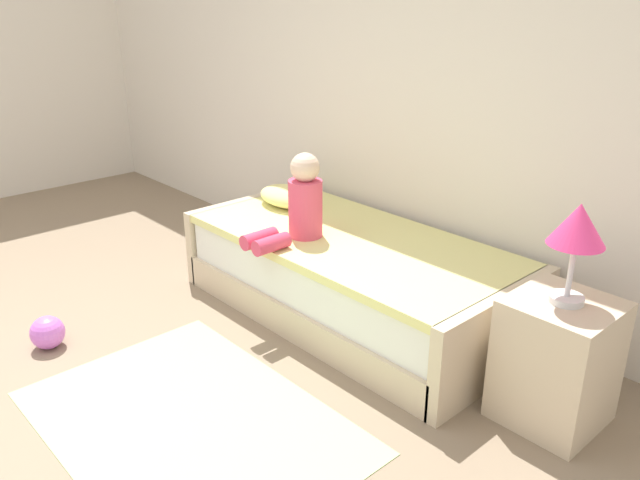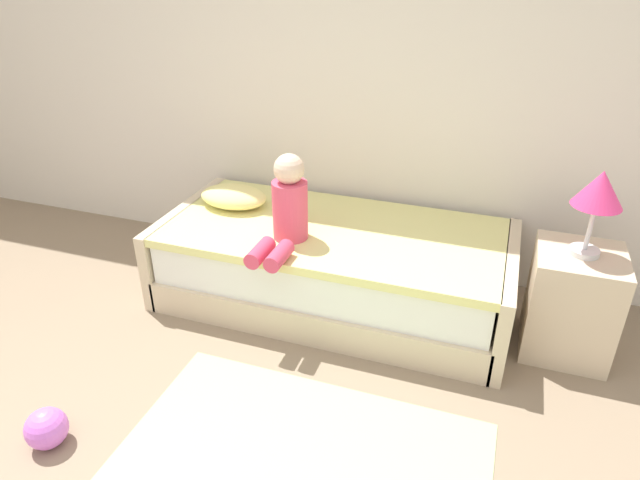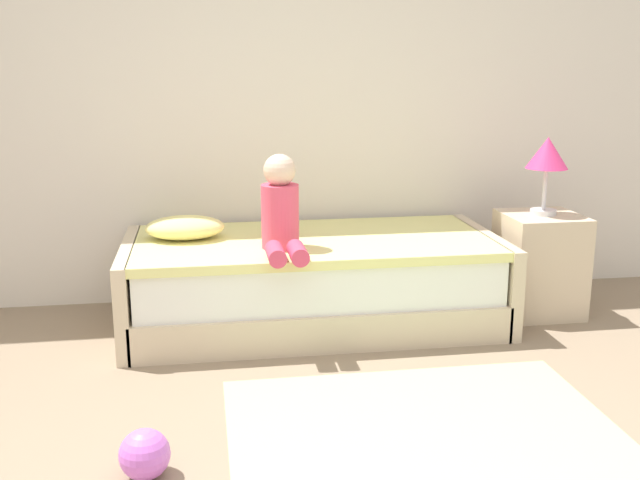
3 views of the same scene
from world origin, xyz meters
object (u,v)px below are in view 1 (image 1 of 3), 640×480
Objects in this scene: table_lamp at (577,230)px; child_figure at (299,205)px; nightstand at (556,361)px; bed at (350,276)px; toy_ball at (47,332)px; pillow at (287,196)px.

child_figure is at bearing -173.01° from table_lamp.
bed is at bearing 178.38° from nightstand.
toy_ball is (-0.84, -1.53, -0.15)m from bed.
child_figure is 1.16× the size of pillow.
nightstand is 2.66m from toy_ball.
toy_ball is at bearing -116.33° from child_figure.
nightstand is at bearing 180.00° from table_lamp.
pillow is (-0.71, 0.10, 0.32)m from bed.
toy_ball is (-0.14, -1.63, -0.47)m from pillow.
bed is at bearing 178.38° from table_lamp.
pillow is (-2.06, 0.14, -0.37)m from table_lamp.
table_lamp is at bearing 34.12° from toy_ball.
child_figure is (-1.55, -0.19, -0.23)m from table_lamp.
child_figure reaches higher than pillow.
child_figure reaches higher than toy_ball.
nightstand is 0.64m from table_lamp.
child_figure is at bearing 63.67° from toy_ball.
toy_ball is (-2.19, -1.49, -0.21)m from nightstand.
bed is 1.35m from nightstand.
nightstand is 1.62m from child_figure.
bed reaches higher than toy_ball.
pillow is at bearing 147.04° from child_figure.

